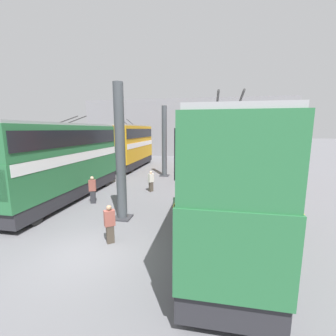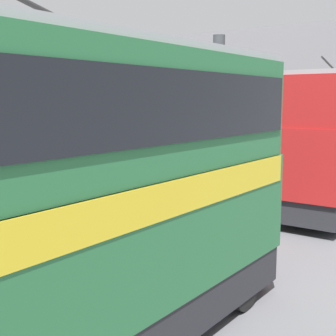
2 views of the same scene
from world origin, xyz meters
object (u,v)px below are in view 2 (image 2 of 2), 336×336
Objects in this scene: bus_left_near at (76,188)px; bus_right_mid at (181,123)px; person_aisle_midway at (132,203)px; oil_drum at (286,186)px; person_by_left_row at (46,271)px.

bus_left_near is 19.77m from bus_right_mid.
bus_right_mid is (17.08, 9.95, 0.02)m from bus_left_near.
person_aisle_midway is (-10.25, -5.13, -2.11)m from bus_right_mid.
bus_right_mid is at bearing 30.23° from bus_left_near.
person_aisle_midway is at bearing 164.04° from oil_drum.
oil_drum is (-2.43, -7.36, -2.48)m from bus_right_mid.
person_aisle_midway is at bearing -18.91° from person_by_left_row.
person_by_left_row is (0.91, 1.94, -2.01)m from bus_left_near.
bus_right_mid is at bearing 71.71° from oil_drum.
person_by_left_row is 6.59m from person_aisle_midway.
person_aisle_midway is at bearing -153.43° from bus_right_mid.
bus_left_near is 10.60× the size of oil_drum.
bus_right_mid reaches higher than person_by_left_row.
bus_left_near is 2.94m from person_by_left_row.
person_by_left_row reaches higher than oil_drum.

